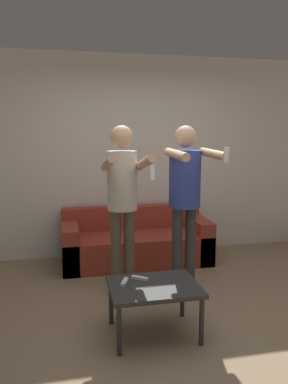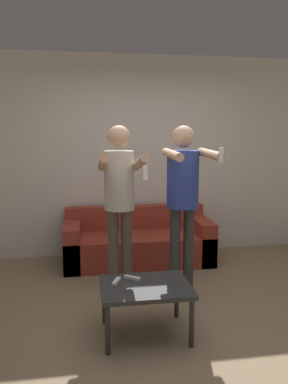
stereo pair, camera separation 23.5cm
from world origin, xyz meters
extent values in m
plane|color=#937A5B|center=(0.00, 0.00, 0.00)|extent=(14.00, 14.00, 0.00)
cube|color=silver|center=(0.00, 2.08, 1.35)|extent=(6.40, 0.06, 2.70)
cube|color=#9E3828|center=(-0.09, 1.62, 0.19)|extent=(1.88, 0.77, 0.38)
cube|color=#9E3828|center=(-0.09, 1.93, 0.54)|extent=(1.88, 0.16, 0.31)
cube|color=#9E3828|center=(-0.93, 1.62, 0.28)|extent=(0.20, 0.77, 0.55)
cube|color=#9E3828|center=(0.75, 1.62, 0.28)|extent=(0.20, 0.77, 0.55)
cylinder|color=brown|center=(-0.49, 0.67, 0.46)|extent=(0.11, 0.11, 0.92)
cylinder|color=brown|center=(-0.35, 0.67, 0.46)|extent=(0.11, 0.11, 0.92)
cylinder|color=beige|center=(-0.42, 0.67, 1.21)|extent=(0.30, 0.30, 0.59)
sphere|color=tan|center=(-0.42, 0.67, 1.64)|extent=(0.22, 0.22, 0.22)
cylinder|color=tan|center=(-0.59, 0.38, 1.41)|extent=(0.08, 0.59, 0.21)
cylinder|color=tan|center=(-0.25, 0.38, 1.41)|extent=(0.08, 0.59, 0.21)
cube|color=white|center=(-0.25, 0.09, 1.34)|extent=(0.04, 0.06, 0.13)
cylinder|color=#383838|center=(0.16, 0.67, 0.46)|extent=(0.11, 0.11, 0.91)
cylinder|color=#383838|center=(0.31, 0.67, 0.46)|extent=(0.11, 0.11, 0.91)
cylinder|color=#2D429E|center=(0.23, 0.67, 1.21)|extent=(0.33, 0.33, 0.59)
sphere|color=tan|center=(0.23, 0.67, 1.64)|extent=(0.22, 0.22, 0.22)
cylinder|color=tan|center=(0.05, 0.38, 1.48)|extent=(0.08, 0.58, 0.10)
cylinder|color=tan|center=(0.42, 0.38, 1.48)|extent=(0.08, 0.58, 0.10)
cube|color=white|center=(0.42, 0.09, 1.49)|extent=(0.04, 0.03, 0.13)
cube|color=#2D2D2D|center=(-0.28, -0.13, 0.42)|extent=(0.74, 0.57, 0.04)
cylinder|color=#2D2D2D|center=(-0.61, -0.37, 0.20)|extent=(0.04, 0.04, 0.40)
cylinder|color=#2D2D2D|center=(0.05, -0.37, 0.20)|extent=(0.04, 0.04, 0.40)
cylinder|color=#2D2D2D|center=(-0.61, 0.12, 0.20)|extent=(0.04, 0.04, 0.40)
cylinder|color=#2D2D2D|center=(0.05, 0.12, 0.20)|extent=(0.04, 0.04, 0.40)
cube|color=white|center=(-0.52, -0.05, 0.45)|extent=(0.09, 0.15, 0.02)
cube|color=white|center=(-0.38, 0.01, 0.45)|extent=(0.14, 0.12, 0.02)
camera|label=1|loc=(-0.98, -2.98, 1.69)|focal=35.00mm
camera|label=2|loc=(-0.75, -3.02, 1.69)|focal=35.00mm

